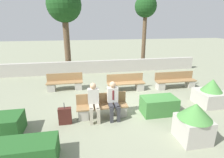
{
  "coord_description": "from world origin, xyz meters",
  "views": [
    {
      "loc": [
        -1.64,
        -6.8,
        3.28
      ],
      "look_at": [
        -0.28,
        0.5,
        0.9
      ],
      "focal_mm": 28.0,
      "sensor_mm": 36.0,
      "label": 1
    }
  ],
  "objects_px": {
    "planter_corner_left": "(194,121)",
    "suitcase": "(65,116)",
    "bench_front": "(102,108)",
    "bench_left_side": "(126,85)",
    "tree_center_left": "(146,9)",
    "planter_corner_right": "(211,93)",
    "person_seated_man": "(113,98)",
    "tree_leftmost": "(64,7)",
    "person_seated_woman": "(94,100)",
    "bench_back": "(175,82)",
    "bench_right_side": "(65,84)"
  },
  "relations": [
    {
      "from": "tree_leftmost",
      "to": "person_seated_woman",
      "type": "bearing_deg",
      "value": -79.82
    },
    {
      "from": "bench_back",
      "to": "person_seated_woman",
      "type": "height_order",
      "value": "person_seated_woman"
    },
    {
      "from": "planter_corner_right",
      "to": "person_seated_woman",
      "type": "bearing_deg",
      "value": -176.59
    },
    {
      "from": "suitcase",
      "to": "tree_center_left",
      "type": "height_order",
      "value": "tree_center_left"
    },
    {
      "from": "bench_right_side",
      "to": "person_seated_woman",
      "type": "distance_m",
      "value": 3.4
    },
    {
      "from": "bench_front",
      "to": "person_seated_man",
      "type": "distance_m",
      "value": 0.58
    },
    {
      "from": "planter_corner_left",
      "to": "suitcase",
      "type": "bearing_deg",
      "value": 157.21
    },
    {
      "from": "person_seated_woman",
      "to": "planter_corner_left",
      "type": "xyz_separation_m",
      "value": [
        2.71,
        -1.71,
        -0.11
      ]
    },
    {
      "from": "person_seated_man",
      "to": "tree_center_left",
      "type": "bearing_deg",
      "value": 62.53
    },
    {
      "from": "person_seated_woman",
      "to": "planter_corner_right",
      "type": "height_order",
      "value": "person_seated_woman"
    },
    {
      "from": "bench_left_side",
      "to": "planter_corner_right",
      "type": "xyz_separation_m",
      "value": [
        3.07,
        -2.18,
        0.17
      ]
    },
    {
      "from": "bench_front",
      "to": "planter_corner_right",
      "type": "xyz_separation_m",
      "value": [
        4.58,
        0.15,
        0.17
      ]
    },
    {
      "from": "person_seated_woman",
      "to": "bench_left_side",
      "type": "bearing_deg",
      "value": 53.62
    },
    {
      "from": "planter_corner_right",
      "to": "tree_center_left",
      "type": "xyz_separation_m",
      "value": [
        -0.44,
        6.93,
        3.75
      ]
    },
    {
      "from": "bench_right_side",
      "to": "person_seated_woman",
      "type": "height_order",
      "value": "person_seated_woman"
    },
    {
      "from": "suitcase",
      "to": "tree_center_left",
      "type": "distance_m",
      "value": 9.97
    },
    {
      "from": "bench_back",
      "to": "tree_center_left",
      "type": "height_order",
      "value": "tree_center_left"
    },
    {
      "from": "bench_left_side",
      "to": "planter_corner_right",
      "type": "bearing_deg",
      "value": -32.41
    },
    {
      "from": "planter_corner_right",
      "to": "planter_corner_left",
      "type": "bearing_deg",
      "value": -137.53
    },
    {
      "from": "tree_center_left",
      "to": "suitcase",
      "type": "bearing_deg",
      "value": -126.41
    },
    {
      "from": "planter_corner_right",
      "to": "tree_leftmost",
      "type": "bearing_deg",
      "value": 133.79
    },
    {
      "from": "bench_front",
      "to": "person_seated_woman",
      "type": "bearing_deg",
      "value": -156.11
    },
    {
      "from": "bench_front",
      "to": "tree_center_left",
      "type": "distance_m",
      "value": 9.09
    },
    {
      "from": "suitcase",
      "to": "tree_center_left",
      "type": "relative_size",
      "value": 0.15
    },
    {
      "from": "person_seated_woman",
      "to": "suitcase",
      "type": "bearing_deg",
      "value": -171.35
    },
    {
      "from": "tree_leftmost",
      "to": "bench_left_side",
      "type": "bearing_deg",
      "value": -54.17
    },
    {
      "from": "bench_front",
      "to": "planter_corner_left",
      "type": "xyz_separation_m",
      "value": [
        2.4,
        -1.84,
        0.3
      ]
    },
    {
      "from": "bench_front",
      "to": "tree_leftmost",
      "type": "xyz_separation_m",
      "value": [
        -1.5,
        6.49,
        3.94
      ]
    },
    {
      "from": "person_seated_woman",
      "to": "suitcase",
      "type": "relative_size",
      "value": 1.69
    },
    {
      "from": "bench_front",
      "to": "planter_corner_right",
      "type": "relative_size",
      "value": 1.65
    },
    {
      "from": "person_seated_man",
      "to": "planter_corner_right",
      "type": "height_order",
      "value": "person_seated_man"
    },
    {
      "from": "bench_left_side",
      "to": "tree_center_left",
      "type": "height_order",
      "value": "tree_center_left"
    },
    {
      "from": "planter_corner_right",
      "to": "tree_leftmost",
      "type": "xyz_separation_m",
      "value": [
        -6.08,
        6.34,
        3.77
      ]
    },
    {
      "from": "bench_left_side",
      "to": "person_seated_man",
      "type": "relative_size",
      "value": 1.42
    },
    {
      "from": "tree_center_left",
      "to": "bench_right_side",
      "type": "bearing_deg",
      "value": -144.24
    },
    {
      "from": "planter_corner_left",
      "to": "tree_leftmost",
      "type": "bearing_deg",
      "value": 115.06
    },
    {
      "from": "person_seated_man",
      "to": "tree_center_left",
      "type": "distance_m",
      "value": 8.86
    },
    {
      "from": "bench_front",
      "to": "suitcase",
      "type": "bearing_deg",
      "value": -167.52
    },
    {
      "from": "bench_left_side",
      "to": "bench_back",
      "type": "distance_m",
      "value": 2.66
    },
    {
      "from": "bench_left_side",
      "to": "planter_corner_left",
      "type": "distance_m",
      "value": 4.28
    },
    {
      "from": "bench_back",
      "to": "person_seated_man",
      "type": "relative_size",
      "value": 1.62
    },
    {
      "from": "bench_left_side",
      "to": "tree_leftmost",
      "type": "distance_m",
      "value": 6.47
    },
    {
      "from": "bench_back",
      "to": "planter_corner_left",
      "type": "height_order",
      "value": "planter_corner_left"
    },
    {
      "from": "bench_back",
      "to": "person_seated_man",
      "type": "distance_m",
      "value": 4.48
    },
    {
      "from": "person_seated_woman",
      "to": "tree_center_left",
      "type": "relative_size",
      "value": 0.25
    },
    {
      "from": "bench_front",
      "to": "person_seated_woman",
      "type": "height_order",
      "value": "person_seated_woman"
    },
    {
      "from": "bench_left_side",
      "to": "tree_center_left",
      "type": "bearing_deg",
      "value": 63.98
    },
    {
      "from": "bench_left_side",
      "to": "tree_center_left",
      "type": "xyz_separation_m",
      "value": [
        2.63,
        4.76,
        3.92
      ]
    },
    {
      "from": "bench_front",
      "to": "bench_left_side",
      "type": "distance_m",
      "value": 2.77
    },
    {
      "from": "planter_corner_right",
      "to": "tree_center_left",
      "type": "height_order",
      "value": "tree_center_left"
    }
  ]
}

